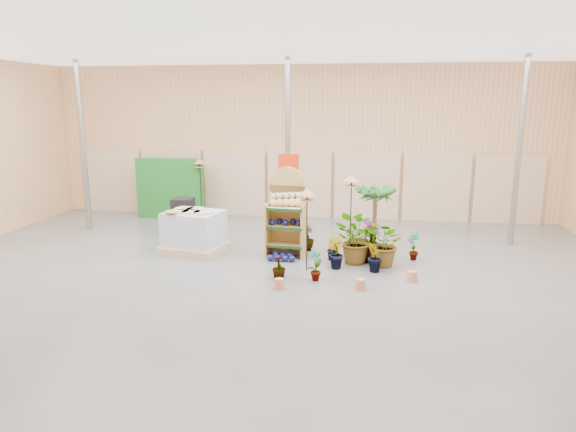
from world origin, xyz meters
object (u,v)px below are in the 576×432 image
pallet_stack (194,231)px  potted_plant_2 (353,240)px  display_shelf (287,215)px  bird_table_front (307,195)px

pallet_stack → potted_plant_2: size_ratio=1.51×
display_shelf → pallet_stack: 2.21m
pallet_stack → bird_table_front: size_ratio=0.90×
pallet_stack → potted_plant_2: potted_plant_2 is taller
pallet_stack → bird_table_front: bearing=-8.1°
display_shelf → potted_plant_2: bearing=-9.0°
display_shelf → pallet_stack: (-2.17, -0.06, -0.44)m
display_shelf → bird_table_front: 1.39m
pallet_stack → display_shelf: bearing=13.7°
pallet_stack → bird_table_front: 3.13m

